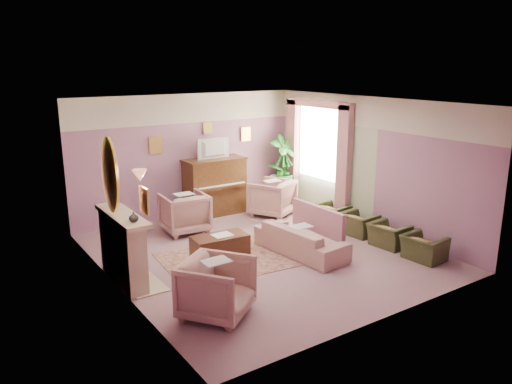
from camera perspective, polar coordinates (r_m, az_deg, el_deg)
floor at (r=9.47m, az=0.69°, el=-6.94°), size 5.50×6.00×0.01m
ceiling at (r=8.83m, az=0.75°, el=10.21°), size 5.50×6.00×0.01m
wall_back at (r=11.59m, az=-7.75°, el=4.15°), size 5.50×0.02×2.80m
wall_front at (r=6.88m, az=15.06°, el=-3.47°), size 5.50×0.02×2.80m
wall_left at (r=7.87m, az=-16.01°, el=-1.28°), size 0.02×6.00×2.80m
wall_right at (r=10.81m, az=12.83°, el=3.16°), size 0.02×6.00×2.80m
picture_rail_band at (r=11.44m, az=-7.91°, el=9.44°), size 5.50×0.01×0.65m
stripe_panel at (r=11.78m, az=8.11°, el=2.69°), size 0.01×3.00×2.15m
fireplace_surround at (r=8.36m, az=-14.99°, el=-6.41°), size 0.30×1.40×1.10m
fireplace_inset at (r=8.44m, az=-14.28°, el=-7.25°), size 0.18×0.72×0.68m
fire_ember at (r=8.52m, az=-13.95°, el=-8.32°), size 0.06×0.54×0.10m
mantel_shelf at (r=8.18m, az=-15.06°, el=-2.65°), size 0.40×1.55×0.07m
hearth at (r=8.62m, az=-13.49°, el=-9.53°), size 0.55×1.50×0.02m
mirror_frame at (r=7.97m, az=-16.32°, el=1.87°), size 0.04×0.72×1.20m
mirror_glass at (r=7.98m, az=-16.15°, el=1.90°), size 0.01×0.60×1.06m
sconce_shade at (r=6.99m, az=-13.14°, el=1.86°), size 0.20×0.20×0.16m
piano at (r=11.70m, az=-4.73°, el=0.57°), size 1.40×0.60×1.30m
piano_keyshelf at (r=11.38m, az=-3.88°, el=0.55°), size 1.30×0.12×0.06m
piano_keys at (r=11.37m, az=-3.88°, el=0.75°), size 1.20×0.08×0.02m
piano_top at (r=11.55m, az=-4.80°, el=3.74°), size 1.45×0.65×0.04m
television at (r=11.46m, az=-4.71°, el=5.13°), size 0.80×0.12×0.48m
print_back_left at (r=11.18m, az=-11.40°, el=5.27°), size 0.30×0.03×0.38m
print_back_right at (r=12.25m, az=-1.17°, el=6.63°), size 0.26×0.03×0.34m
print_back_mid at (r=11.69m, az=-5.55°, el=7.28°), size 0.22×0.03×0.26m
print_left_wall at (r=6.70m, az=-12.66°, el=-0.95°), size 0.03×0.28×0.36m
window_blind at (r=11.83m, az=7.28°, el=5.84°), size 0.03×1.40×1.80m
curtain_left at (r=11.17m, az=10.00°, el=3.15°), size 0.16×0.34×2.60m
curtain_right at (r=12.54m, az=4.19°, el=4.57°), size 0.16×0.34×2.60m
pelmet at (r=11.68m, az=7.12°, el=9.99°), size 0.16×2.20×0.16m
mantel_plant at (r=8.65m, az=-16.27°, el=-0.64°), size 0.16×0.16×0.28m
mantel_vase at (r=7.70m, az=-13.81°, el=-2.79°), size 0.16×0.16×0.16m
area_rug at (r=9.21m, az=-2.67°, el=-7.54°), size 2.66×2.03×0.01m
coffee_table at (r=9.12m, az=-4.13°, el=-6.33°), size 1.03×0.57×0.45m
table_paper at (r=9.06m, az=-3.88°, el=-4.91°), size 0.35×0.28×0.01m
sofa at (r=9.33m, az=5.16°, el=-4.84°), size 0.62×1.87×0.76m
sofa_throw at (r=9.51m, az=7.07°, el=-3.12°), size 0.09×1.42×0.52m
floral_armchair_left at (r=10.57m, az=-8.18°, el=-2.12°), size 0.89×0.89×0.93m
floral_armchair_right at (r=11.61m, az=1.85°, el=-0.45°), size 0.89×0.89×0.93m
floral_armchair_front at (r=7.09m, az=-4.52°, el=-10.58°), size 0.89×0.89×0.93m
olive_chair_a at (r=9.53m, az=18.67°, el=-5.64°), size 0.49×0.70×0.61m
olive_chair_b at (r=10.01m, az=14.97°, el=-4.39°), size 0.49×0.70×0.61m
olive_chair_c at (r=10.53m, az=11.64°, el=-3.23°), size 0.49×0.70×0.61m
olive_chair_d at (r=11.09m, az=8.64°, el=-2.18°), size 0.49×0.70×0.61m
side_table at (r=12.67m, az=2.80°, el=0.30°), size 0.52×0.52×0.70m
side_plant_big at (r=12.56m, az=2.83°, el=2.60°), size 0.30×0.30×0.34m
side_plant_small at (r=12.55m, az=3.54°, el=2.45°), size 0.16×0.16×0.28m
palm_pot at (r=12.66m, az=3.15°, el=-0.57°), size 0.34×0.34×0.34m
palm_plant at (r=12.45m, az=3.20°, el=3.39°), size 0.76×0.76×1.44m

